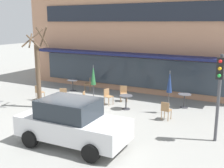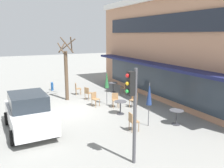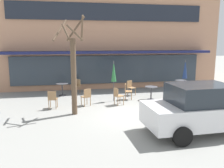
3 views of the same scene
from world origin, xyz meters
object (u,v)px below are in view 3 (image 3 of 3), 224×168
object	(u,v)px
patio_umbrella_green_folded	(114,72)
cafe_chair_0	(196,91)
cafe_chair_2	(127,90)
cafe_chair_3	(52,98)
street_tree	(73,70)
cafe_table_by_tree	(181,84)
cafe_chair_4	(118,95)
cafe_chair_6	(131,87)
cafe_table_streetside	(62,87)
patio_umbrella_cream_folded	(185,69)
cafe_chair_1	(86,96)
cafe_table_near_wall	(151,91)
cafe_chair_5	(77,85)
parked_sedan	(203,109)

from	to	relation	value
patio_umbrella_green_folded	cafe_chair_0	distance (m)	4.69
cafe_chair_2	cafe_chair_3	world-z (taller)	same
street_tree	cafe_table_by_tree	bearing A→B (deg)	27.89
cafe_chair_4	cafe_chair_6	world-z (taller)	same
cafe_chair_3	cafe_chair_4	size ratio (longest dim) A/B	1.00
cafe_table_streetside	patio_umbrella_cream_folded	size ratio (longest dim) A/B	0.35
cafe_chair_4	cafe_chair_1	bearing A→B (deg)	176.14
cafe_table_near_wall	cafe_chair_1	size ratio (longest dim) A/B	0.85
cafe_chair_5	cafe_chair_6	world-z (taller)	same
cafe_table_by_tree	patio_umbrella_green_folded	xyz separation A→B (m)	(-4.76, -1.66, 1.11)
cafe_chair_2	cafe_chair_6	world-z (taller)	same
patio_umbrella_green_folded	cafe_chair_6	world-z (taller)	patio_umbrella_green_folded
parked_sedan	cafe_table_near_wall	bearing A→B (deg)	91.52
patio_umbrella_cream_folded	cafe_table_near_wall	bearing A→B (deg)	-169.38
cafe_chair_1	cafe_chair_2	xyz separation A→B (m)	(2.36, 0.96, 0.00)
patio_umbrella_cream_folded	parked_sedan	bearing A→B (deg)	-111.05
patio_umbrella_cream_folded	cafe_chair_6	distance (m)	3.36
cafe_chair_3	parked_sedan	bearing A→B (deg)	-36.92
parked_sedan	cafe_chair_2	bearing A→B (deg)	105.15
patio_umbrella_green_folded	cafe_chair_5	world-z (taller)	patio_umbrella_green_folded
cafe_chair_3	street_tree	world-z (taller)	street_tree
cafe_chair_1	cafe_chair_3	distance (m)	1.67
cafe_chair_2	patio_umbrella_green_folded	bearing A→B (deg)	-165.67
cafe_chair_5	cafe_table_streetside	bearing A→B (deg)	-148.87
cafe_chair_5	cafe_chair_4	bearing A→B (deg)	-59.02
street_tree	cafe_table_streetside	bearing A→B (deg)	99.10
cafe_chair_1	parked_sedan	bearing A→B (deg)	-48.73
cafe_table_near_wall	cafe_chair_3	size ratio (longest dim) A/B	0.85
cafe_chair_1	street_tree	xyz separation A→B (m)	(-0.64, -1.27, 1.49)
cafe_chair_4	street_tree	world-z (taller)	street_tree
patio_umbrella_green_folded	parked_sedan	distance (m)	5.60
cafe_table_by_tree	cafe_chair_2	world-z (taller)	cafe_chair_2
cafe_table_streetside	cafe_chair_1	xyz separation A→B (m)	(1.26, -2.59, 0.01)
cafe_table_by_tree	cafe_chair_3	distance (m)	8.39
patio_umbrella_cream_folded	street_tree	size ratio (longest dim) A/B	0.51
cafe_table_near_wall	patio_umbrella_green_folded	distance (m)	2.39
cafe_table_streetside	cafe_chair_4	xyz separation A→B (m)	(2.85, -2.69, 0.01)
parked_sedan	cafe_chair_0	bearing A→B (deg)	62.50
cafe_chair_5	cafe_chair_3	bearing A→B (deg)	-111.28
cafe_chair_0	cafe_chair_1	world-z (taller)	same
cafe_chair_1	parked_sedan	size ratio (longest dim) A/B	0.21
cafe_table_near_wall	cafe_table_by_tree	distance (m)	3.19
cafe_table_by_tree	parked_sedan	world-z (taller)	parked_sedan
cafe_chair_0	street_tree	xyz separation A→B (m)	(-6.69, -1.28, 1.49)
cafe_table_near_wall	parked_sedan	world-z (taller)	parked_sedan
parked_sedan	street_tree	distance (m)	5.50
cafe_chair_1	cafe_chair_2	distance (m)	2.55
patio_umbrella_green_folded	street_tree	distance (m)	3.01
cafe_table_streetside	cafe_chair_6	bearing A→B (deg)	-8.01
patio_umbrella_green_folded	cafe_chair_0	bearing A→B (deg)	-9.40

